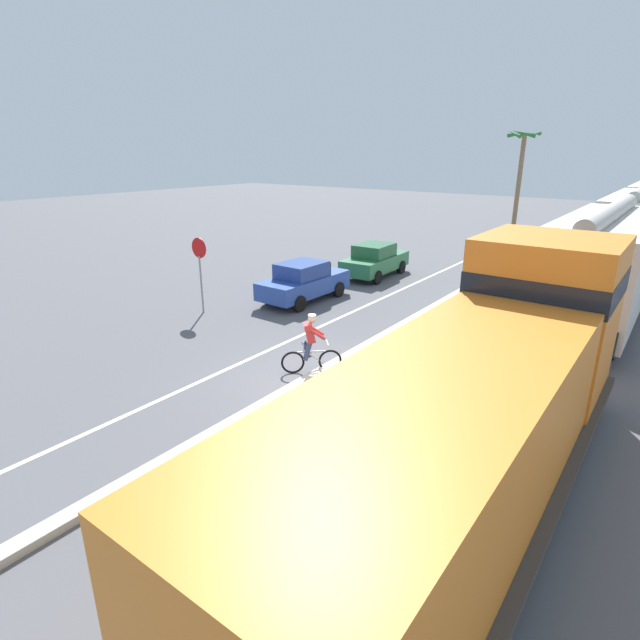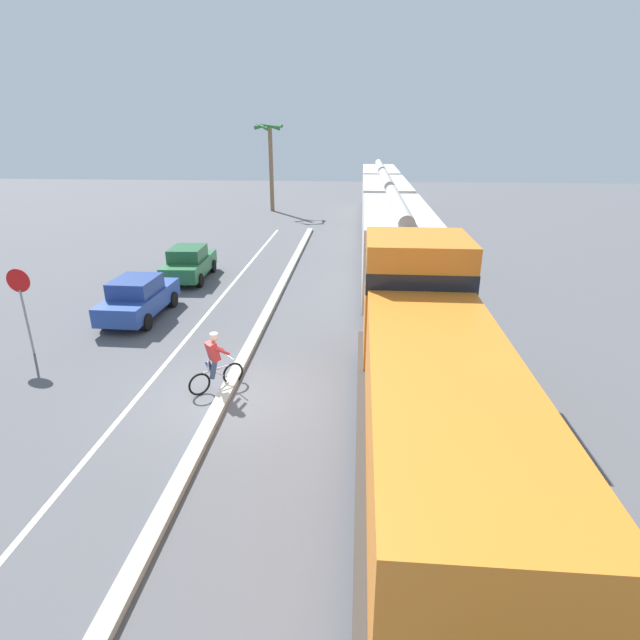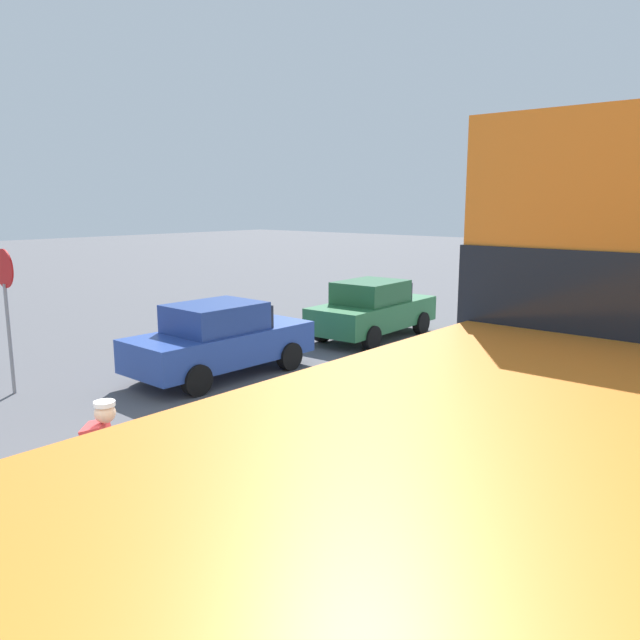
{
  "view_description": "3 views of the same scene",
  "coord_description": "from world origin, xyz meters",
  "views": [
    {
      "loc": [
        7.49,
        -9.86,
        5.96
      ],
      "look_at": [
        -0.37,
        0.77,
        1.43
      ],
      "focal_mm": 28.0,
      "sensor_mm": 36.0,
      "label": 1
    },
    {
      "loc": [
        3.59,
        -11.97,
        6.94
      ],
      "look_at": [
        2.48,
        1.92,
        1.58
      ],
      "focal_mm": 28.0,
      "sensor_mm": 36.0,
      "label": 2
    },
    {
      "loc": [
        5.43,
        -2.93,
        3.74
      ],
      "look_at": [
        -3.42,
        7.39,
        1.19
      ],
      "focal_mm": 35.0,
      "sensor_mm": 36.0,
      "label": 3
    }
  ],
  "objects": [
    {
      "name": "parked_car_green",
      "position": [
        -4.65,
        11.1,
        0.82
      ],
      "size": [
        1.97,
        4.27,
        1.62
      ],
      "color": "#286B3D",
      "rests_on": "ground"
    },
    {
      "name": "cyclist",
      "position": [
        -0.34,
        0.29,
        0.82
      ],
      "size": [
        1.29,
        1.21,
        1.71
      ],
      "color": "black",
      "rests_on": "ground"
    },
    {
      "name": "hopper_car_middle",
      "position": [
        5.19,
        21.8,
        2.08
      ],
      "size": [
        2.9,
        10.6,
        4.18
      ],
      "color": "beige",
      "rests_on": "ground"
    },
    {
      "name": "median_curb",
      "position": [
        0.0,
        6.0,
        0.08
      ],
      "size": [
        0.36,
        36.0,
        0.16
      ],
      "primitive_type": "cube",
      "color": "#B2AD9E",
      "rests_on": "ground"
    },
    {
      "name": "parked_car_blue",
      "position": [
        -4.89,
        5.75,
        0.82
      ],
      "size": [
        1.89,
        4.23,
        1.62
      ],
      "color": "#28479E",
      "rests_on": "ground"
    },
    {
      "name": "palm_tree_near",
      "position": [
        -4.29,
        32.93,
        5.32
      ],
      "size": [
        2.5,
        2.79,
        7.47
      ],
      "color": "#846647",
      "rests_on": "ground"
    },
    {
      "name": "lane_stripe",
      "position": [
        -2.4,
        6.0,
        0.0
      ],
      "size": [
        0.14,
        36.0,
        0.01
      ],
      "primitive_type": "cube",
      "color": "silver",
      "rests_on": "ground"
    },
    {
      "name": "ground_plane",
      "position": [
        0.0,
        0.0,
        0.0
      ],
      "size": [
        120.0,
        120.0,
        0.0
      ],
      "primitive_type": "plane",
      "color": "#56565B"
    },
    {
      "name": "stop_sign",
      "position": [
        -7.01,
        2.19,
        2.02
      ],
      "size": [
        0.76,
        0.08,
        2.88
      ],
      "color": "gray",
      "rests_on": "ground"
    },
    {
      "name": "hopper_car_lead",
      "position": [
        5.19,
        10.2,
        2.08
      ],
      "size": [
        2.9,
        10.6,
        4.18
      ],
      "color": "beige",
      "rests_on": "ground"
    },
    {
      "name": "locomotive",
      "position": [
        5.19,
        -1.95,
        1.8
      ],
      "size": [
        3.1,
        11.61,
        4.2
      ],
      "color": "orange",
      "rests_on": "ground"
    }
  ]
}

